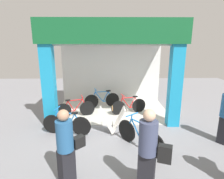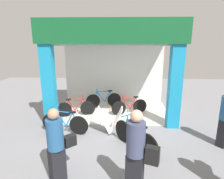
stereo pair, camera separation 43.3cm
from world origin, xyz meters
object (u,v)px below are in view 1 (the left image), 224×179
(bicycle_inside_1, at_px, (102,100))
(sandwich_board_sign, at_px, (112,120))
(bicycle_inside_0, at_px, (129,106))
(pedestrian_0, at_px, (66,146))
(bicycle_inside_2, at_px, (75,109))
(pedestrian_3, at_px, (149,151))
(bicycle_parked_1, at_px, (140,136))
(bicycle_parked_0, at_px, (67,124))

(bicycle_inside_1, relative_size, sandwich_board_sign, 1.82)
(bicycle_inside_0, height_order, pedestrian_0, pedestrian_0)
(bicycle_inside_2, height_order, pedestrian_3, pedestrian_3)
(bicycle_inside_1, height_order, bicycle_inside_2, bicycle_inside_1)
(pedestrian_0, bearing_deg, sandwich_board_sign, 66.49)
(bicycle_inside_2, distance_m, pedestrian_0, 3.70)
(bicycle_inside_0, distance_m, bicycle_inside_1, 1.39)
(bicycle_inside_0, relative_size, bicycle_inside_1, 0.93)
(bicycle_inside_1, height_order, sandwich_board_sign, bicycle_inside_1)
(bicycle_parked_1, height_order, pedestrian_0, pedestrian_0)
(bicycle_inside_1, distance_m, bicycle_parked_0, 2.78)
(bicycle_inside_0, relative_size, sandwich_board_sign, 1.69)
(bicycle_inside_0, height_order, bicycle_inside_2, bicycle_inside_2)
(sandwich_board_sign, bearing_deg, bicycle_inside_0, 66.14)
(bicycle_inside_1, xyz_separation_m, bicycle_parked_0, (-1.07, -2.57, 0.00))
(bicycle_inside_0, bearing_deg, bicycle_parked_0, -141.30)
(bicycle_inside_2, distance_m, bicycle_parked_1, 3.20)
(sandwich_board_sign, bearing_deg, bicycle_inside_1, 99.58)
(bicycle_parked_0, relative_size, sandwich_board_sign, 1.85)
(bicycle_inside_1, relative_size, bicycle_parked_0, 0.98)
(bicycle_parked_0, distance_m, bicycle_parked_1, 2.39)
(bicycle_inside_0, height_order, bicycle_parked_0, bicycle_parked_0)
(bicycle_inside_1, distance_m, pedestrian_0, 4.81)
(bicycle_inside_0, relative_size, bicycle_parked_1, 1.07)
(bicycle_inside_1, bearing_deg, bicycle_inside_0, -35.45)
(pedestrian_0, bearing_deg, bicycle_parked_1, 36.50)
(bicycle_inside_0, bearing_deg, bicycle_inside_1, 144.55)
(bicycle_parked_0, distance_m, pedestrian_3, 3.33)
(bicycle_parked_1, relative_size, sandwich_board_sign, 1.59)
(bicycle_inside_2, relative_size, bicycle_parked_1, 1.09)
(pedestrian_3, bearing_deg, bicycle_inside_0, 88.90)
(bicycle_inside_0, height_order, bicycle_parked_1, bicycle_parked_1)
(bicycle_inside_2, bearing_deg, sandwich_board_sign, -42.46)
(bicycle_inside_0, relative_size, bicycle_inside_2, 0.98)
(bicycle_inside_2, distance_m, pedestrian_3, 4.51)
(bicycle_parked_1, height_order, sandwich_board_sign, bicycle_parked_1)
(bicycle_parked_0, bearing_deg, bicycle_inside_0, 38.70)
(bicycle_inside_0, distance_m, sandwich_board_sign, 1.79)
(sandwich_board_sign, distance_m, pedestrian_0, 2.56)
(bicycle_parked_0, relative_size, bicycle_parked_1, 1.16)
(bicycle_inside_0, xyz_separation_m, bicycle_parked_0, (-2.20, -1.76, 0.02))
(pedestrian_0, distance_m, pedestrian_3, 1.68)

